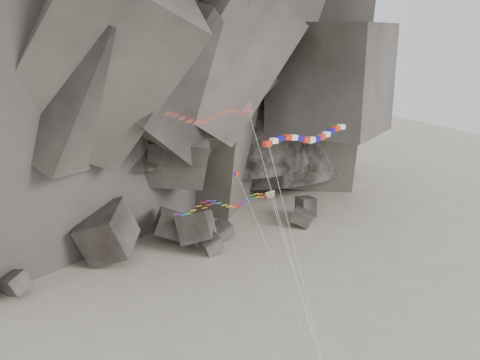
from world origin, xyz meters
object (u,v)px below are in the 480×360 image
delta_kite (205,115)px  parafoil_kite (221,204)px  pennant_kite (258,226)px  banner_kite (307,137)px

delta_kite → parafoil_kite: (0.50, -2.71, -9.37)m
delta_kite → pennant_kite: size_ratio=1.32×
pennant_kite → banner_kite: bearing=11.3°
delta_kite → parafoil_kite: size_ratio=1.53×
delta_kite → banner_kite: bearing=-51.9°
banner_kite → parafoil_kite: size_ratio=1.37×
delta_kite → parafoil_kite: bearing=-100.1°
delta_kite → banner_kite: size_ratio=1.11×
delta_kite → pennant_kite: 13.20m
banner_kite → pennant_kite: bearing=-179.8°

